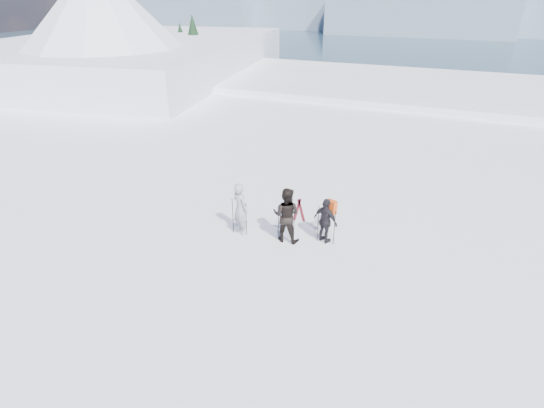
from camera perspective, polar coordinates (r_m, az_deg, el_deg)
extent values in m
plane|color=white|center=(71.53, 19.64, 4.99)|extent=(220.00, 208.01, 71.62)
cube|color=white|center=(39.62, 17.88, 5.17)|extent=(180.00, 16.00, 14.00)
plane|color=#21384C|center=(299.39, 23.70, 17.61)|extent=(820.00, 820.00, 0.00)
cube|color=slate|center=(529.33, -9.96, 24.32)|extent=(150.00, 80.00, 34.00)
cube|color=slate|center=(504.23, 4.86, 25.16)|extent=(130.00, 80.00, 46.00)
cube|color=slate|center=(449.45, 19.38, 23.19)|extent=(160.00, 80.00, 38.00)
cube|color=white|center=(48.19, -17.72, 10.85)|extent=(29.19, 35.68, 16.00)
cone|color=white|center=(40.21, -22.06, 21.85)|extent=(18.00, 18.00, 9.00)
cone|color=white|center=(53.29, -20.18, 18.58)|extent=(16.00, 16.00, 8.00)
cube|color=#2D2B28|center=(52.24, -6.38, 8.54)|extent=(21.55, 17.87, 14.25)
cone|color=black|center=(45.38, -4.73, 13.68)|extent=(5.60, 5.60, 10.00)
cone|color=black|center=(44.22, -11.87, 12.20)|extent=(5.04, 5.04, 9.00)
cone|color=black|center=(48.43, -4.13, 14.54)|extent=(5.60, 5.60, 10.00)
cone|color=black|center=(53.12, -11.69, 16.28)|extent=(6.72, 6.72, 12.00)
cone|color=black|center=(49.76, -10.09, 16.31)|extent=(7.28, 7.28, 13.00)
cone|color=black|center=(44.54, -8.33, 13.91)|extent=(6.16, 6.16, 11.00)
cone|color=black|center=(48.08, -12.99, 14.47)|extent=(6.16, 6.16, 11.00)
imported|color=gray|center=(13.86, -4.27, -0.63)|extent=(0.79, 0.70, 1.80)
imported|color=black|center=(13.41, 1.91, -1.47)|extent=(0.94, 0.76, 1.84)
imported|color=black|center=(13.49, 7.22, -2.27)|extent=(0.97, 0.68, 1.52)
cube|color=#D24913|center=(13.23, 8.15, 1.82)|extent=(0.37, 0.29, 0.44)
cylinder|color=black|center=(14.03, -5.29, -1.56)|extent=(0.02, 0.02, 1.27)
cylinder|color=black|center=(13.89, -3.49, -2.08)|extent=(0.02, 0.02, 1.15)
cylinder|color=black|center=(13.54, 0.87, -2.55)|extent=(0.02, 0.02, 1.27)
cylinder|color=black|center=(13.37, 2.97, -2.87)|extent=(0.02, 0.02, 1.32)
cylinder|color=black|center=(13.57, 6.22, -2.63)|extent=(0.02, 0.02, 1.28)
cylinder|color=black|center=(13.45, 8.38, -3.22)|extent=(0.02, 0.02, 1.22)
cube|color=black|center=(15.75, 3.45, -0.68)|extent=(0.46, 1.68, 0.03)
cube|color=black|center=(15.71, 3.93, -0.77)|extent=(0.83, 1.56, 0.03)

